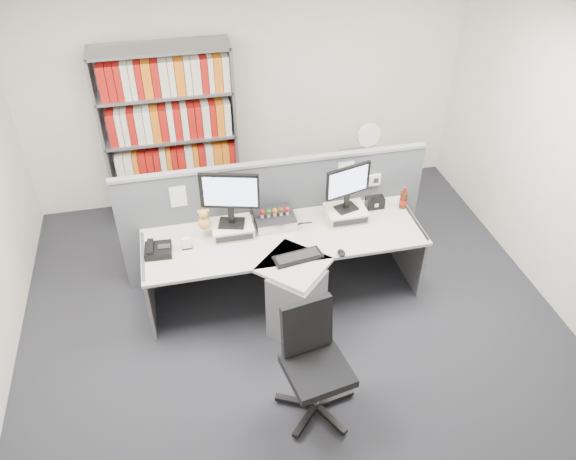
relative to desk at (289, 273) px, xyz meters
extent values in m
plane|color=#2E2F36|center=(0.00, -0.60, -0.46)|extent=(5.50, 5.50, 0.00)
cube|color=white|center=(0.00, 2.15, 0.89)|extent=(5.00, 0.04, 2.70)
cube|color=white|center=(0.00, -0.60, 2.24)|extent=(5.00, 5.50, 0.04)
cube|color=#53575E|center=(0.00, 0.65, 0.17)|extent=(3.00, 0.05, 1.25)
cube|color=#A2A2A7|center=(0.00, 0.65, 0.80)|extent=(3.00, 0.07, 0.03)
cube|color=white|center=(0.95, 0.62, 0.49)|extent=(0.22, 0.04, 0.12)
cube|color=white|center=(-0.90, 0.63, 0.59)|extent=(0.16, 0.00, 0.22)
cube|color=white|center=(-0.50, 0.63, 0.59)|extent=(0.16, 0.00, 0.22)
cube|color=white|center=(0.70, 0.63, 0.59)|extent=(0.16, 0.00, 0.22)
cube|color=#B8B7B1|center=(0.00, 0.22, 0.25)|extent=(2.60, 0.80, 0.03)
cube|color=#B8B7B1|center=(0.00, -0.18, 0.25)|extent=(0.74, 0.74, 0.03)
cube|color=slate|center=(0.00, -0.30, -0.11)|extent=(0.57, 0.57, 0.69)
cube|color=slate|center=(-1.28, 0.22, -0.10)|extent=(0.03, 0.70, 0.72)
cube|color=slate|center=(1.28, 0.22, -0.10)|extent=(0.03, 0.70, 0.72)
cube|color=slate|center=(0.00, 0.58, -0.11)|extent=(2.50, 0.02, 0.45)
cube|color=beige|center=(-0.46, 0.38, 0.31)|extent=(0.38, 0.30, 0.10)
cube|color=black|center=(-0.46, 0.23, 0.31)|extent=(0.34, 0.01, 0.06)
cube|color=beige|center=(0.64, 0.38, 0.31)|extent=(0.38, 0.30, 0.10)
cube|color=black|center=(0.64, 0.23, 0.31)|extent=(0.34, 0.01, 0.06)
cube|color=black|center=(-0.46, 0.38, 0.37)|extent=(0.27, 0.22, 0.02)
cube|color=black|center=(-0.46, 0.38, 0.47)|extent=(0.06, 0.04, 0.19)
cube|color=black|center=(-0.46, 0.38, 0.73)|extent=(0.52, 0.17, 0.35)
cube|color=#B6C0F4|center=(-0.45, 0.37, 0.73)|extent=(0.46, 0.13, 0.30)
cube|color=black|center=(0.64, 0.38, 0.37)|extent=(0.23, 0.20, 0.02)
cube|color=black|center=(0.64, 0.38, 0.46)|extent=(0.05, 0.04, 0.16)
cube|color=black|center=(0.64, 0.38, 0.68)|extent=(0.45, 0.15, 0.30)
cube|color=#B6C0F4|center=(0.64, 0.37, 0.68)|extent=(0.40, 0.11, 0.26)
cube|color=black|center=(-0.04, 0.44, 0.31)|extent=(0.37, 0.33, 0.10)
cube|color=silver|center=(-0.04, 0.28, 0.31)|extent=(0.37, 0.01, 0.09)
cylinder|color=beige|center=(-0.16, 0.42, 0.38)|extent=(0.03, 0.03, 0.03)
sphere|color=#A5140F|center=(-0.16, 0.42, 0.42)|extent=(0.05, 0.05, 0.05)
cylinder|color=beige|center=(-0.10, 0.42, 0.38)|extent=(0.03, 0.03, 0.03)
sphere|color=#19721E|center=(-0.10, 0.42, 0.42)|extent=(0.05, 0.05, 0.05)
cylinder|color=beige|center=(-0.04, 0.42, 0.38)|extent=(0.03, 0.03, 0.03)
sphere|color=orange|center=(-0.04, 0.42, 0.42)|extent=(0.05, 0.05, 0.05)
cylinder|color=beige|center=(0.02, 0.42, 0.38)|extent=(0.03, 0.03, 0.03)
sphere|color=#593319|center=(0.02, 0.42, 0.42)|extent=(0.05, 0.05, 0.05)
cylinder|color=beige|center=(0.08, 0.42, 0.38)|extent=(0.03, 0.03, 0.03)
sphere|color=#A5140F|center=(0.08, 0.42, 0.42)|extent=(0.05, 0.05, 0.05)
cube|color=black|center=(0.05, -0.11, 0.28)|extent=(0.45, 0.23, 0.02)
cube|color=black|center=(0.05, -0.11, 0.29)|extent=(0.40, 0.17, 0.01)
ellipsoid|color=black|center=(0.44, -0.15, 0.28)|extent=(0.07, 0.11, 0.04)
cube|color=black|center=(-1.14, 0.23, 0.30)|extent=(0.25, 0.23, 0.06)
cube|color=black|center=(-1.20, 0.24, 0.35)|extent=(0.06, 0.20, 0.04)
cube|color=black|center=(-1.09, 0.23, 0.33)|extent=(0.11, 0.07, 0.01)
cube|color=black|center=(-0.89, 0.25, 0.27)|extent=(0.09, 0.06, 0.02)
cube|color=white|center=(-0.89, 0.23, 0.33)|extent=(0.08, 0.03, 0.09)
cube|color=white|center=(-0.89, 0.27, 0.33)|extent=(0.08, 0.03, 0.09)
sphere|color=#C98B43|center=(-0.70, 0.37, 0.42)|extent=(0.12, 0.12, 0.12)
sphere|color=#C98B43|center=(-0.70, 0.37, 0.53)|extent=(0.08, 0.08, 0.08)
sphere|color=#C98B43|center=(-0.74, 0.37, 0.56)|extent=(0.03, 0.03, 0.03)
sphere|color=#C98B43|center=(-0.67, 0.37, 0.56)|extent=(0.03, 0.03, 0.03)
cube|color=black|center=(0.97, 0.48, 0.32)|extent=(0.18, 0.10, 0.12)
cylinder|color=#3F190A|center=(1.24, 0.42, 0.35)|extent=(0.07, 0.07, 0.18)
cylinder|color=#A5140F|center=(1.24, 0.42, 0.33)|extent=(0.07, 0.07, 0.05)
cylinder|color=#3F190A|center=(1.24, 0.42, 0.47)|extent=(0.03, 0.03, 0.05)
cylinder|color=#A5140F|center=(1.24, 0.42, 0.50)|extent=(0.03, 0.03, 0.01)
cube|color=gray|center=(-1.59, 1.85, 0.54)|extent=(0.03, 0.40, 2.00)
cube|color=gray|center=(-0.21, 1.85, 0.54)|extent=(0.03, 0.40, 2.00)
cube|color=gray|center=(-0.90, 2.04, 0.54)|extent=(1.40, 0.02, 2.00)
cube|color=gray|center=(-0.90, 1.85, -0.44)|extent=(1.38, 0.40, 0.03)
cube|color=gray|center=(-0.90, 1.85, 0.06)|extent=(1.38, 0.40, 0.03)
cube|color=gray|center=(-0.90, 1.85, 0.56)|extent=(1.38, 0.40, 0.03)
cube|color=gray|center=(-0.90, 1.85, 1.06)|extent=(1.38, 0.40, 0.03)
cube|color=gray|center=(-0.90, 1.85, 1.52)|extent=(1.38, 0.40, 0.03)
cube|color=#A5140F|center=(-0.90, 1.82, -0.24)|extent=(1.24, 0.28, 0.36)
cube|color=orange|center=(-0.90, 1.82, 0.26)|extent=(1.24, 0.28, 0.36)
cube|color=beige|center=(-0.90, 1.82, 0.76)|extent=(1.24, 0.28, 0.36)
cube|color=white|center=(-0.90, 1.82, 1.26)|extent=(1.24, 0.28, 0.36)
cube|color=gray|center=(1.20, 1.40, -0.11)|extent=(0.45, 0.60, 0.70)
cube|color=black|center=(1.20, 1.10, 0.06)|extent=(0.40, 0.02, 0.28)
cube|color=black|center=(1.20, 1.10, -0.26)|extent=(0.40, 0.02, 0.28)
cylinder|color=white|center=(1.20, 1.40, 0.26)|extent=(0.16, 0.16, 0.03)
cylinder|color=white|center=(1.20, 1.40, 0.35)|extent=(0.03, 0.03, 0.16)
cylinder|color=white|center=(1.20, 1.39, 0.57)|extent=(0.27, 0.09, 0.27)
cylinder|color=silver|center=(1.20, 1.41, 0.57)|extent=(0.27, 0.08, 0.27)
cylinder|color=silver|center=(-0.04, -1.15, -0.20)|extent=(0.05, 0.05, 0.41)
cube|color=black|center=(-0.04, -1.15, 0.02)|extent=(0.54, 0.54, 0.07)
cube|color=black|center=(-0.08, -0.94, 0.31)|extent=(0.42, 0.18, 0.47)
cube|color=black|center=(0.14, -1.12, -0.41)|extent=(0.31, 0.10, 0.04)
cylinder|color=black|center=(0.26, -1.10, -0.43)|extent=(0.05, 0.05, 0.03)
cube|color=black|center=(-0.02, -0.97, -0.41)|extent=(0.09, 0.31, 0.04)
cylinder|color=black|center=(0.00, -0.85, -0.43)|extent=(0.05, 0.05, 0.03)
cube|color=black|center=(-0.21, -1.07, -0.41)|extent=(0.30, 0.18, 0.04)
cylinder|color=black|center=(-0.32, -1.02, -0.43)|extent=(0.05, 0.05, 0.03)
cube|color=black|center=(-0.17, -1.28, -0.41)|extent=(0.25, 0.25, 0.04)
cylinder|color=black|center=(-0.25, -1.37, -0.43)|extent=(0.05, 0.05, 0.03)
cube|color=black|center=(0.04, -1.31, -0.41)|extent=(0.19, 0.29, 0.04)
cylinder|color=black|center=(0.10, -1.42, -0.43)|extent=(0.05, 0.05, 0.03)
camera|label=1|loc=(-0.88, -3.83, 3.52)|focal=35.61mm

